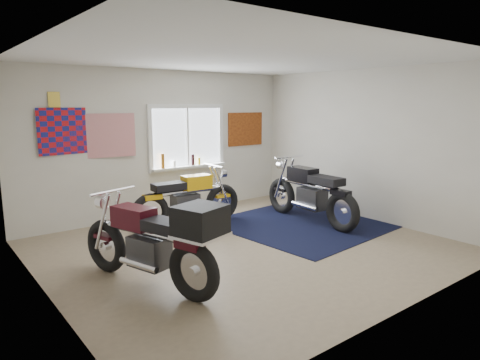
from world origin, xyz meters
TOP-DOWN VIEW (x-y plane):
  - ground at (0.00, 0.00)m, footprint 5.50×5.50m
  - room_shell at (0.00, 0.00)m, footprint 5.50×5.50m
  - navy_rug at (1.48, 0.37)m, footprint 2.70×2.79m
  - window_assembly at (0.50, 2.47)m, footprint 1.66×0.17m
  - oil_bottles at (0.24, 2.40)m, footprint 0.86×0.07m
  - flag_display at (-1.90, 2.48)m, footprint 1.60×0.10m
  - triumph_poster at (1.95, 2.48)m, footprint 0.90×0.03m
  - yellow_triumph at (-0.11, 1.50)m, footprint 2.06×0.62m
  - black_chrome_bike at (1.75, 0.38)m, footprint 0.68×2.22m
  - maroon_tourer at (-1.70, -0.48)m, footprint 1.00×2.10m

SIDE VIEW (x-z plane):
  - ground at x=0.00m, z-range 0.00..0.00m
  - navy_rug at x=1.48m, z-range 0.00..0.01m
  - yellow_triumph at x=-0.11m, z-range -0.06..0.97m
  - black_chrome_bike at x=1.75m, z-range -0.07..1.07m
  - maroon_tourer at x=-1.70m, z-range 0.02..1.10m
  - oil_bottles at x=0.24m, z-range 0.87..1.15m
  - window_assembly at x=0.50m, z-range 0.74..2.00m
  - triumph_poster at x=1.95m, z-range 1.20..1.90m
  - room_shell at x=0.00m, z-range -1.11..4.39m
  - flag_display at x=-1.90m, z-range 1.56..2.73m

